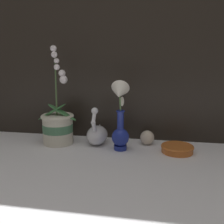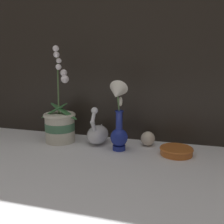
{
  "view_description": "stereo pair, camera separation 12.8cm",
  "coord_description": "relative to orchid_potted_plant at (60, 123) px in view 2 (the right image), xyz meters",
  "views": [
    {
      "loc": [
        0.2,
        -1.11,
        0.43
      ],
      "look_at": [
        -0.03,
        0.13,
        0.17
      ],
      "focal_mm": 42.0,
      "sensor_mm": 36.0,
      "label": 1
    },
    {
      "loc": [
        0.32,
        -1.08,
        0.43
      ],
      "look_at": [
        -0.03,
        0.13,
        0.17
      ],
      "focal_mm": 42.0,
      "sensor_mm": 36.0,
      "label": 2
    }
  ],
  "objects": [
    {
      "name": "ground_plane",
      "position": [
        0.3,
        -0.11,
        -0.1
      ],
      "size": [
        2.8,
        2.8,
        0.0
      ],
      "primitive_type": "plane",
      "color": "white"
    },
    {
      "name": "window_backdrop",
      "position": [
        0.3,
        0.16,
        0.5
      ],
      "size": [
        2.8,
        0.03,
        1.2
      ],
      "color": "black",
      "rests_on": "ground_plane"
    },
    {
      "name": "orchid_potted_plant",
      "position": [
        0.0,
        0.0,
        0.0
      ],
      "size": [
        0.21,
        0.17,
        0.49
      ],
      "color": "beige",
      "rests_on": "ground_plane"
    },
    {
      "name": "swan_figurine",
      "position": [
        0.2,
        0.03,
        -0.04
      ],
      "size": [
        0.1,
        0.18,
        0.2
      ],
      "color": "white",
      "rests_on": "ground_plane"
    },
    {
      "name": "blue_vase",
      "position": [
        0.33,
        -0.05,
        0.05
      ],
      "size": [
        0.08,
        0.13,
        0.33
      ],
      "color": "navy",
      "rests_on": "ground_plane"
    },
    {
      "name": "glass_sphere",
      "position": [
        0.45,
        0.06,
        -0.06
      ],
      "size": [
        0.07,
        0.07,
        0.07
      ],
      "color": "beige",
      "rests_on": "ground_plane"
    },
    {
      "name": "amber_dish",
      "position": [
        0.59,
        -0.03,
        -0.08
      ],
      "size": [
        0.15,
        0.15,
        0.03
      ],
      "color": "#C66628",
      "rests_on": "ground_plane"
    }
  ]
}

